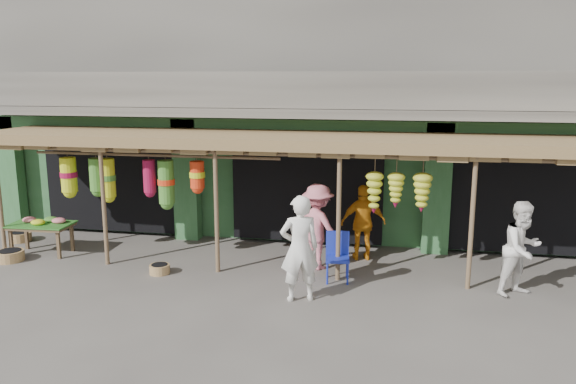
% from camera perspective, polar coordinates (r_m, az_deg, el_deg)
% --- Properties ---
extents(ground, '(80.00, 80.00, 0.00)m').
position_cam_1_polar(ground, '(11.73, 0.24, -8.23)').
color(ground, '#514C47').
rests_on(ground, ground).
extents(building, '(16.40, 6.80, 7.00)m').
position_cam_1_polar(building, '(15.86, 3.60, 9.33)').
color(building, gray).
rests_on(building, ground).
extents(awning, '(14.00, 2.70, 2.79)m').
position_cam_1_polar(awning, '(11.94, 0.16, 4.84)').
color(awning, brown).
rests_on(awning, ground).
extents(flower_table, '(1.42, 0.87, 0.83)m').
position_cam_1_polar(flower_table, '(13.98, -23.72, -3.09)').
color(flower_table, brown).
rests_on(flower_table, ground).
extents(blue_chair, '(0.52, 0.52, 0.97)m').
position_cam_1_polar(blue_chair, '(11.24, 5.05, -6.25)').
color(blue_chair, '#1928A6').
rests_on(blue_chair, ground).
extents(basket_left, '(0.65, 0.65, 0.22)m').
position_cam_1_polar(basket_left, '(15.41, -25.56, -4.13)').
color(basket_left, olive).
rests_on(basket_left, ground).
extents(basket_mid, '(0.77, 0.77, 0.23)m').
position_cam_1_polar(basket_mid, '(13.88, -26.39, -5.82)').
color(basket_mid, olive).
rests_on(basket_mid, ground).
extents(basket_right, '(0.45, 0.45, 0.19)m').
position_cam_1_polar(basket_right, '(11.97, -12.91, -7.64)').
color(basket_right, '#A4754C').
rests_on(basket_right, ground).
extents(person_front, '(0.83, 0.69, 1.94)m').
position_cam_1_polar(person_front, '(10.07, 1.18, -5.76)').
color(person_front, white).
rests_on(person_front, ground).
extents(person_right, '(1.09, 1.06, 1.78)m').
position_cam_1_polar(person_right, '(11.19, 22.69, -5.34)').
color(person_right, white).
rests_on(person_right, ground).
extents(person_vendor, '(1.05, 0.62, 1.68)m').
position_cam_1_polar(person_vendor, '(12.46, 7.66, -3.10)').
color(person_vendor, orange).
rests_on(person_vendor, ground).
extents(person_shopper, '(1.35, 1.17, 1.81)m').
position_cam_1_polar(person_shopper, '(11.79, 3.04, -3.53)').
color(person_shopper, '#DE7584').
rests_on(person_shopper, ground).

